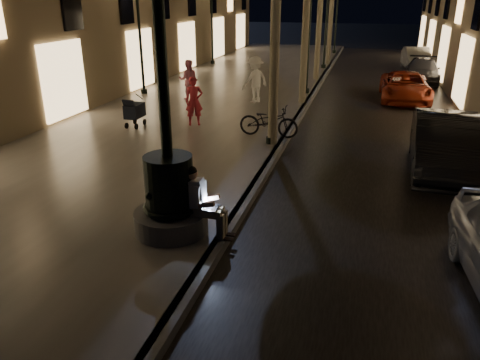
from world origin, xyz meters
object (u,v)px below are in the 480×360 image
(lamp_curb_c, at_px, (327,15))
(car_fifth, at_px, (416,58))
(seated_man_laptop, at_px, (201,200))
(pedestrian_pink, at_px, (188,80))
(lamp_left_b, at_px, (139,23))
(car_third, at_px, (405,87))
(lamp_curb_b, at_px, (309,23))
(lamp_left_c, at_px, (212,14))
(stroller, at_px, (134,111))
(lamp_curb_a, at_px, (273,39))
(car_second, at_px, (445,144))
(pedestrian_white, at_px, (255,80))
(lamp_curb_d, at_px, (337,11))
(fountain_lamppost, at_px, (169,181))
(bicycle, at_px, (269,121))
(pedestrian_red, at_px, (194,101))
(car_rear, at_px, (422,71))

(lamp_curb_c, distance_m, car_fifth, 6.51)
(seated_man_laptop, height_order, pedestrian_pink, pedestrian_pink)
(lamp_left_b, bearing_deg, car_third, 12.17)
(lamp_curb_b, xyz_separation_m, car_fifth, (5.50, 10.36, -2.57))
(lamp_left_c, distance_m, pedestrian_pink, 11.15)
(seated_man_laptop, height_order, stroller, seated_man_laptop)
(seated_man_laptop, height_order, lamp_curb_a, lamp_curb_a)
(lamp_curb_c, relative_size, car_second, 1.06)
(pedestrian_pink, relative_size, pedestrian_white, 0.89)
(lamp_curb_d, distance_m, lamp_left_b, 19.35)
(lamp_curb_c, distance_m, lamp_left_b, 12.26)
(lamp_curb_b, height_order, car_second, lamp_curb_b)
(lamp_curb_a, distance_m, lamp_curb_c, 16.00)
(lamp_left_b, bearing_deg, lamp_curb_d, 68.47)
(fountain_lamppost, distance_m, lamp_left_c, 23.00)
(car_fifth, height_order, bicycle, car_fifth)
(car_fifth, height_order, pedestrian_red, pedestrian_red)
(car_third, height_order, car_rear, car_rear)
(pedestrian_red, relative_size, pedestrian_pink, 0.99)
(car_second, relative_size, pedestrian_white, 2.44)
(lamp_left_c, xyz_separation_m, pedestrian_white, (5.30, -10.50, -2.10))
(lamp_left_b, distance_m, car_third, 11.95)
(pedestrian_red, bearing_deg, lamp_left_c, 81.40)
(pedestrian_pink, bearing_deg, lamp_left_c, -95.99)
(car_second, bearing_deg, pedestrian_white, 139.83)
(lamp_curb_d, relative_size, car_second, 1.06)
(lamp_curb_b, xyz_separation_m, stroller, (-4.82, -7.35, -2.48))
(lamp_left_b, distance_m, car_rear, 14.73)
(car_third, xyz_separation_m, pedestrian_red, (-7.26, -7.03, 0.41))
(lamp_left_c, xyz_separation_m, car_third, (11.40, -7.54, -2.62))
(lamp_curb_b, distance_m, pedestrian_pink, 5.81)
(lamp_left_b, distance_m, pedestrian_white, 5.72)
(lamp_left_c, distance_m, pedestrian_red, 15.31)
(car_rear, bearing_deg, fountain_lamppost, -102.63)
(lamp_curb_d, distance_m, pedestrian_white, 18.71)
(pedestrian_pink, height_order, pedestrian_white, pedestrian_white)
(car_second, bearing_deg, lamp_curb_a, 175.18)
(seated_man_laptop, bearing_deg, car_rear, 74.08)
(lamp_curb_a, distance_m, car_third, 9.84)
(seated_man_laptop, relative_size, car_fifth, 0.33)
(seated_man_laptop, bearing_deg, lamp_curb_a, 89.16)
(car_third, bearing_deg, seated_man_laptop, -107.87)
(pedestrian_red, xyz_separation_m, pedestrian_white, (1.16, 4.07, 0.11))
(fountain_lamppost, bearing_deg, car_rear, 72.42)
(lamp_curb_c, height_order, car_second, lamp_curb_c)
(lamp_left_b, bearing_deg, bicycle, -37.58)
(stroller, bearing_deg, car_fifth, 60.02)
(lamp_curb_c, height_order, pedestrian_red, lamp_curb_c)
(stroller, bearing_deg, lamp_curb_b, 57.01)
(seated_man_laptop, distance_m, pedestrian_white, 11.62)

